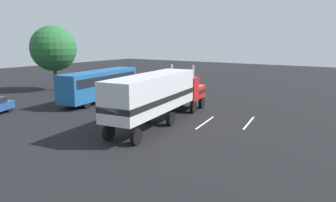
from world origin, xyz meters
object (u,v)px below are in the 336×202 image
(semi_truck, at_px, (159,93))
(person_bystander, at_px, (134,110))
(tree_left, at_px, (53,48))
(parked_bus, at_px, (100,83))

(semi_truck, xyz_separation_m, person_bystander, (-0.30, 2.37, -1.63))
(person_bystander, distance_m, tree_left, 21.05)
(person_bystander, bearing_deg, parked_bus, 62.24)
(parked_bus, bearing_deg, tree_left, 78.58)
(person_bystander, distance_m, parked_bus, 9.84)
(semi_truck, xyz_separation_m, tree_left, (6.42, 21.75, 3.10))
(semi_truck, bearing_deg, person_bystander, 97.24)
(semi_truck, distance_m, tree_left, 22.89)
(person_bystander, bearing_deg, semi_truck, -82.76)
(parked_bus, relative_size, tree_left, 1.30)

